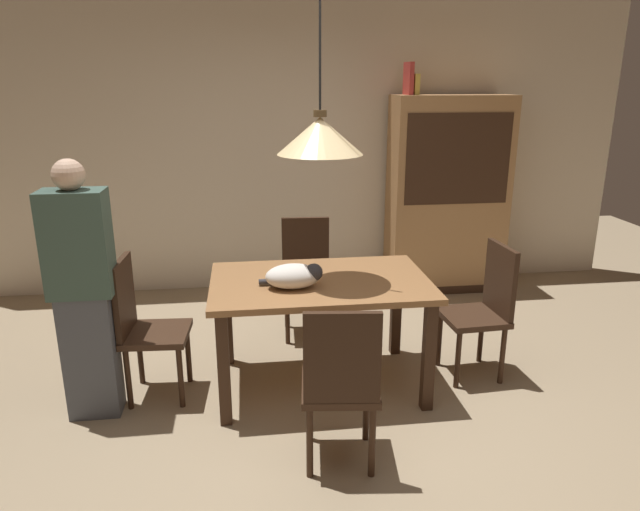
% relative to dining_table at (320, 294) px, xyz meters
% --- Properties ---
extents(ground, '(10.00, 10.00, 0.00)m').
position_rel_dining_table_xyz_m(ground, '(0.04, -0.58, -0.65)').
color(ground, '#998466').
extents(back_wall, '(6.40, 0.10, 2.90)m').
position_rel_dining_table_xyz_m(back_wall, '(0.04, 2.07, 0.80)').
color(back_wall, beige).
rests_on(back_wall, ground).
extents(dining_table, '(1.40, 0.90, 0.75)m').
position_rel_dining_table_xyz_m(dining_table, '(0.00, 0.00, 0.00)').
color(dining_table, olive).
rests_on(dining_table, ground).
extents(chair_left_side, '(0.42, 0.42, 0.93)m').
position_rel_dining_table_xyz_m(chair_left_side, '(-1.13, 0.00, -0.14)').
color(chair_left_side, '#382316').
rests_on(chair_left_side, ground).
extents(chair_right_side, '(0.42, 0.42, 0.93)m').
position_rel_dining_table_xyz_m(chair_right_side, '(1.13, 0.00, -0.14)').
color(chair_right_side, '#382316').
rests_on(chair_right_side, ground).
extents(chair_far_back, '(0.42, 0.42, 0.93)m').
position_rel_dining_table_xyz_m(chair_far_back, '(0.00, 0.88, -0.14)').
color(chair_far_back, '#382316').
rests_on(chair_far_back, ground).
extents(chair_near_front, '(0.44, 0.44, 0.93)m').
position_rel_dining_table_xyz_m(chair_near_front, '(-0.01, -0.88, -0.14)').
color(chair_near_front, '#382316').
rests_on(chair_near_front, ground).
extents(cat_sleeping, '(0.39, 0.23, 0.16)m').
position_rel_dining_table_xyz_m(cat_sleeping, '(-0.17, -0.13, 0.18)').
color(cat_sleeping, silver).
rests_on(cat_sleeping, dining_table).
extents(pendant_lamp, '(0.52, 0.52, 1.30)m').
position_rel_dining_table_xyz_m(pendant_lamp, '(0.00, 0.00, 1.01)').
color(pendant_lamp, beige).
extents(hutch_bookcase, '(1.12, 0.45, 1.85)m').
position_rel_dining_table_xyz_m(hutch_bookcase, '(1.45, 1.74, 0.24)').
color(hutch_bookcase, '#A87A4C').
rests_on(hutch_bookcase, ground).
extents(book_red_tall, '(0.04, 0.22, 0.28)m').
position_rel_dining_table_xyz_m(book_red_tall, '(1.02, 1.74, 1.34)').
color(book_red_tall, '#B73833').
rests_on(book_red_tall, hutch_bookcase).
extents(book_yellow_short, '(0.04, 0.20, 0.18)m').
position_rel_dining_table_xyz_m(book_yellow_short, '(1.08, 1.74, 1.29)').
color(book_yellow_short, gold).
rests_on(book_yellow_short, hutch_bookcase).
extents(person_standing, '(0.36, 0.22, 1.57)m').
position_rel_dining_table_xyz_m(person_standing, '(-1.42, -0.16, 0.14)').
color(person_standing, '#4C515B').
rests_on(person_standing, ground).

